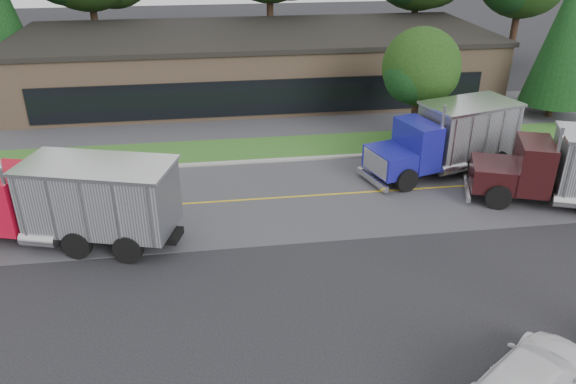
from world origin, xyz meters
The scene contains 12 objects.
ground centered at (0.00, 0.00, 0.00)m, with size 140.00×140.00×0.00m, color #2F2F34.
road centered at (0.00, 9.00, 0.00)m, with size 60.00×8.00×0.02m, color #4F4F54.
center_line centered at (0.00, 9.00, 0.00)m, with size 60.00×0.12×0.01m, color gold.
curb centered at (0.00, 13.20, 0.00)m, with size 60.00×0.30×0.12m, color #9E9E99.
grass_verge centered at (0.00, 15.00, 0.00)m, with size 60.00×3.40×0.03m, color #356221.
far_parking centered at (0.00, 20.00, 0.00)m, with size 60.00×7.00×0.02m, color #4F4F54.
strip_mall centered at (2.00, 26.00, 2.00)m, with size 32.00×12.00×4.00m, color #8F7157.
evergreen_right centered at (20.00, 18.00, 5.02)m, with size 4.02×4.02×9.13m.
tree_verge centered at (10.07, 15.05, 4.03)m, with size 4.44×4.18×6.34m.
dump_truck_red centered at (-6.85, 6.48, 1.81)m, with size 9.79×5.04×3.36m.
dump_truck_blue centered at (10.25, 10.90, 1.80)m, with size 7.96×4.52×3.36m.
rally_car centered at (6.60, -3.62, 0.71)m, with size 1.99×4.89×1.42m, color white.
Camera 1 is at (-1.21, -13.50, 11.61)m, focal length 35.00 mm.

